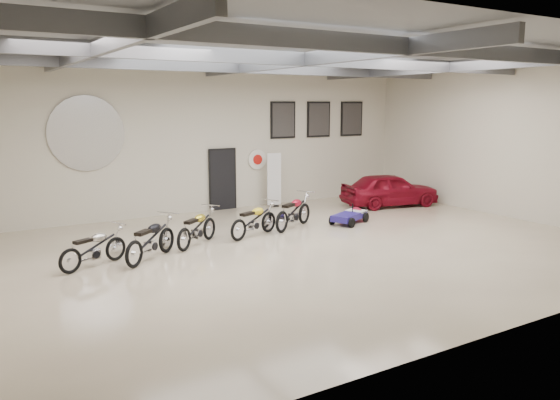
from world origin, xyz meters
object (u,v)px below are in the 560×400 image
banner_stand (274,180)px  motorcycle_silver (93,247)px  motorcycle_red (293,211)px  vintage_car (390,189)px  motorcycle_yellow (254,220)px  go_kart (351,213)px  motorcycle_black (151,239)px  motorcycle_gold (197,227)px

banner_stand → motorcycle_silver: (-7.33, -4.32, -0.50)m
motorcycle_red → vintage_car: vintage_car is taller
motorcycle_silver → motorcycle_yellow: size_ratio=0.95×
motorcycle_red → go_kart: bearing=-37.0°
banner_stand → motorcycle_red: size_ratio=0.96×
motorcycle_black → motorcycle_silver: bearing=135.9°
banner_stand → motorcycle_silver: bearing=-140.0°
banner_stand → motorcycle_black: bearing=-134.2°
banner_stand → motorcycle_black: 7.49m
motorcycle_yellow → motorcycle_red: motorcycle_red is taller
motorcycle_black → motorcycle_yellow: motorcycle_black is taller
motorcycle_black → motorcycle_gold: (1.47, 0.71, -0.03)m
motorcycle_silver → motorcycle_yellow: (4.52, 0.66, 0.03)m
motorcycle_yellow → motorcycle_red: (1.51, 0.31, 0.03)m
motorcycle_silver → vintage_car: (10.99, 2.22, 0.15)m
motorcycle_silver → motorcycle_yellow: bearing=-16.4°
motorcycle_black → motorcycle_yellow: (3.22, 0.78, -0.03)m
banner_stand → go_kart: (0.69, -3.63, -0.65)m
banner_stand → go_kart: banner_stand is taller
banner_stand → motorcycle_yellow: bearing=-118.1°
go_kart → vintage_car: size_ratio=0.47×
motorcycle_black → motorcycle_gold: motorcycle_black is taller
motorcycle_yellow → motorcycle_red: bearing=-9.8°
motorcycle_red → banner_stand: bearing=39.9°
motorcycle_black → motorcycle_gold: bearing=-13.4°
motorcycle_red → go_kart: size_ratio=1.18×
motorcycle_silver → vintage_car: size_ratio=0.49×
motorcycle_black → motorcycle_red: size_ratio=0.99×
motorcycle_yellow → vintage_car: (6.46, 1.55, 0.13)m
go_kart → vintage_car: 3.35m
motorcycle_silver → go_kart: (8.02, 0.69, -0.15)m
motorcycle_gold → motorcycle_yellow: 1.74m
motorcycle_gold → vintage_car: size_ratio=0.52×
motorcycle_red → go_kart: 2.01m
go_kart → vintage_car: vintage_car is taller
motorcycle_silver → motorcycle_gold: size_ratio=0.94×
motorcycle_silver → motorcycle_gold: 2.84m
motorcycle_silver → go_kart: size_ratio=1.04×
go_kart → vintage_car: (2.97, 1.53, 0.30)m
vintage_car → motorcycle_silver: bearing=113.1°
motorcycle_gold → motorcycle_red: bearing=-30.7°
motorcycle_silver → motorcycle_black: bearing=-29.7°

